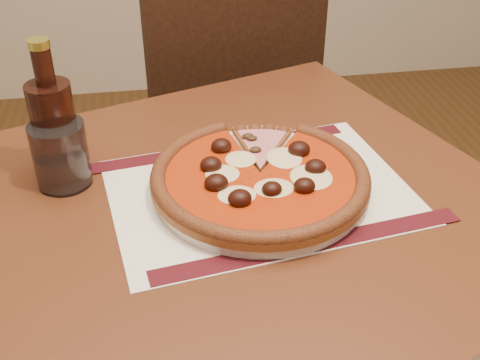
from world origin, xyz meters
name	(u,v)px	position (x,y,z in m)	size (l,w,h in m)	color
table	(242,256)	(-0.94, 0.96, 0.65)	(1.01, 1.01, 0.75)	#5C2E16
chair_far	(224,123)	(-0.87, 1.65, 0.51)	(0.50, 0.50, 0.90)	black
placemat	(260,191)	(-0.91, 0.99, 0.75)	(0.45, 0.32, 0.00)	white
plate	(260,186)	(-0.91, 0.99, 0.76)	(0.32, 0.32, 0.02)	white
pizza	(260,175)	(-0.91, 0.99, 0.78)	(0.33, 0.33, 0.04)	#985024
ham_slice	(269,147)	(-0.88, 1.07, 0.78)	(0.10, 0.14, 0.02)	#985024
water_glass	(61,155)	(-1.20, 1.07, 0.80)	(0.08, 0.08, 0.10)	white
bottle	(55,126)	(-1.21, 1.09, 0.84)	(0.07, 0.07, 0.22)	#34140D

